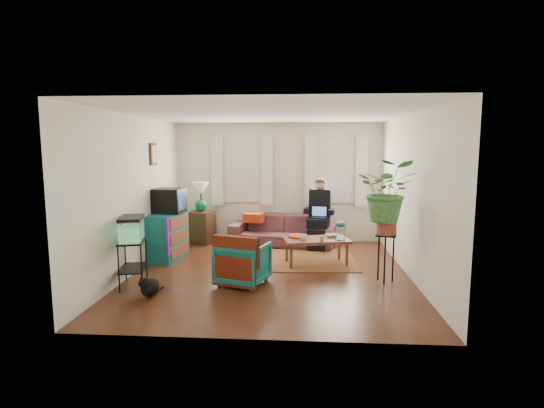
# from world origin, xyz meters

# --- Properties ---
(floor) EXTENTS (4.50, 5.00, 0.01)m
(floor) POSITION_xyz_m (0.00, 0.00, 0.00)
(floor) COLOR #4F2B14
(floor) RESTS_ON ground
(ceiling) EXTENTS (4.50, 5.00, 0.01)m
(ceiling) POSITION_xyz_m (0.00, 0.00, 2.60)
(ceiling) COLOR white
(ceiling) RESTS_ON wall_back
(wall_back) EXTENTS (4.50, 0.01, 2.60)m
(wall_back) POSITION_xyz_m (0.00, 2.50, 1.30)
(wall_back) COLOR silver
(wall_back) RESTS_ON floor
(wall_front) EXTENTS (4.50, 0.01, 2.60)m
(wall_front) POSITION_xyz_m (0.00, -2.50, 1.30)
(wall_front) COLOR silver
(wall_front) RESTS_ON floor
(wall_left) EXTENTS (0.01, 5.00, 2.60)m
(wall_left) POSITION_xyz_m (-2.25, 0.00, 1.30)
(wall_left) COLOR silver
(wall_left) RESTS_ON floor
(wall_right) EXTENTS (0.01, 5.00, 2.60)m
(wall_right) POSITION_xyz_m (2.25, 0.00, 1.30)
(wall_right) COLOR silver
(wall_right) RESTS_ON floor
(window_left) EXTENTS (1.08, 0.04, 1.38)m
(window_left) POSITION_xyz_m (-0.80, 2.48, 1.55)
(window_left) COLOR white
(window_left) RESTS_ON wall_back
(window_right) EXTENTS (1.08, 0.04, 1.38)m
(window_right) POSITION_xyz_m (1.25, 2.48, 1.55)
(window_right) COLOR white
(window_right) RESTS_ON wall_back
(curtains_left) EXTENTS (1.36, 0.06, 1.50)m
(curtains_left) POSITION_xyz_m (-0.80, 2.40, 1.55)
(curtains_left) COLOR white
(curtains_left) RESTS_ON wall_back
(curtains_right) EXTENTS (1.36, 0.06, 1.50)m
(curtains_right) POSITION_xyz_m (1.25, 2.40, 1.55)
(curtains_right) COLOR white
(curtains_right) RESTS_ON wall_back
(picture_frame) EXTENTS (0.04, 0.32, 0.40)m
(picture_frame) POSITION_xyz_m (-2.21, 0.85, 1.95)
(picture_frame) COLOR #3D2616
(picture_frame) RESTS_ON wall_left
(area_rug) EXTENTS (2.07, 1.69, 0.01)m
(area_rug) POSITION_xyz_m (0.50, 0.81, 0.01)
(area_rug) COLOR brown
(area_rug) RESTS_ON floor
(sofa) EXTENTS (2.31, 1.24, 0.86)m
(sofa) POSITION_xyz_m (0.11, 2.05, 0.43)
(sofa) COLOR brown
(sofa) RESTS_ON floor
(seated_person) EXTENTS (0.66, 0.76, 1.31)m
(seated_person) POSITION_xyz_m (0.88, 1.91, 0.65)
(seated_person) COLOR black
(seated_person) RESTS_ON sofa
(side_table) EXTENTS (0.58, 0.58, 0.70)m
(side_table) POSITION_xyz_m (-1.65, 2.08, 0.35)
(side_table) COLOR #432B19
(side_table) RESTS_ON floor
(table_lamp) EXTENTS (0.44, 0.44, 0.64)m
(table_lamp) POSITION_xyz_m (-1.65, 2.08, 1.00)
(table_lamp) COLOR white
(table_lamp) RESTS_ON side_table
(dresser) EXTENTS (0.57, 1.00, 0.86)m
(dresser) POSITION_xyz_m (-1.99, 0.78, 0.43)
(dresser) COLOR #12626E
(dresser) RESTS_ON floor
(crt_tv) EXTENTS (0.57, 0.53, 0.46)m
(crt_tv) POSITION_xyz_m (-1.96, 0.87, 1.08)
(crt_tv) COLOR black
(crt_tv) RESTS_ON dresser
(aquarium_stand) EXTENTS (0.49, 0.69, 0.70)m
(aquarium_stand) POSITION_xyz_m (-2.00, -0.84, 0.35)
(aquarium_stand) COLOR black
(aquarium_stand) RESTS_ON floor
(aquarium) EXTENTS (0.44, 0.63, 0.37)m
(aquarium) POSITION_xyz_m (-2.00, -0.84, 0.89)
(aquarium) COLOR #7FD899
(aquarium) RESTS_ON aquarium_stand
(black_cat) EXTENTS (0.32, 0.42, 0.31)m
(black_cat) POSITION_xyz_m (-1.60, -1.26, 0.16)
(black_cat) COLOR black
(black_cat) RESTS_ON floor
(armchair) EXTENTS (0.85, 0.82, 0.70)m
(armchair) POSITION_xyz_m (-0.37, -0.61, 0.35)
(armchair) COLOR #105265
(armchair) RESTS_ON floor
(serape_throw) EXTENTS (0.72, 0.37, 0.58)m
(serape_throw) POSITION_xyz_m (-0.45, -0.87, 0.50)
(serape_throw) COLOR #9E0A0A
(serape_throw) RESTS_ON armchair
(coffee_table) EXTENTS (1.23, 0.83, 0.47)m
(coffee_table) POSITION_xyz_m (0.78, 0.55, 0.23)
(coffee_table) COLOR brown
(coffee_table) RESTS_ON floor
(cup_a) EXTENTS (0.15, 0.15, 0.10)m
(cup_a) POSITION_xyz_m (0.55, 0.40, 0.52)
(cup_a) COLOR white
(cup_a) RESTS_ON coffee_table
(cup_b) EXTENTS (0.12, 0.12, 0.10)m
(cup_b) POSITION_xyz_m (0.86, 0.38, 0.52)
(cup_b) COLOR beige
(cup_b) RESTS_ON coffee_table
(bowl) EXTENTS (0.26, 0.26, 0.06)m
(bowl) POSITION_xyz_m (1.06, 0.71, 0.50)
(bowl) COLOR white
(bowl) RESTS_ON coffee_table
(snack_tray) EXTENTS (0.41, 0.41, 0.04)m
(snack_tray) POSITION_xyz_m (0.45, 0.64, 0.49)
(snack_tray) COLOR #B21414
(snack_tray) RESTS_ON coffee_table
(birdcage) EXTENTS (0.22, 0.22, 0.33)m
(birdcage) POSITION_xyz_m (1.19, 0.47, 0.63)
(birdcage) COLOR #115B6B
(birdcage) RESTS_ON coffee_table
(plant_stand) EXTENTS (0.39, 0.39, 0.75)m
(plant_stand) POSITION_xyz_m (1.81, -0.38, 0.38)
(plant_stand) COLOR black
(plant_stand) RESTS_ON floor
(potted_plant) EXTENTS (1.03, 0.95, 0.96)m
(potted_plant) POSITION_xyz_m (1.81, -0.38, 1.27)
(potted_plant) COLOR #599947
(potted_plant) RESTS_ON plant_stand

